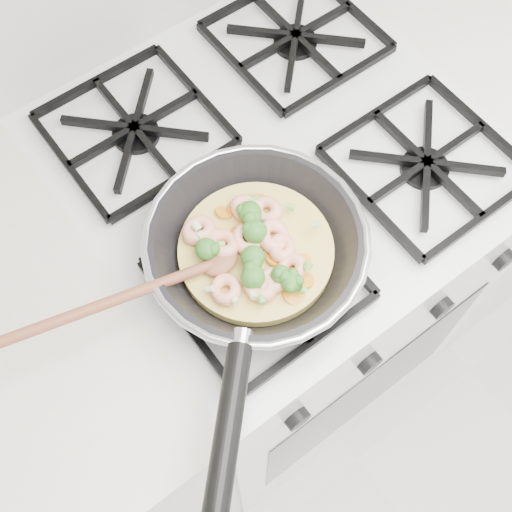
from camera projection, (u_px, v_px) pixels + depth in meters
stove at (272, 277)px, 1.36m from camera, size 0.60×0.60×0.92m
skillet at (254, 252)px, 0.83m from camera, size 0.48×0.39×0.09m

